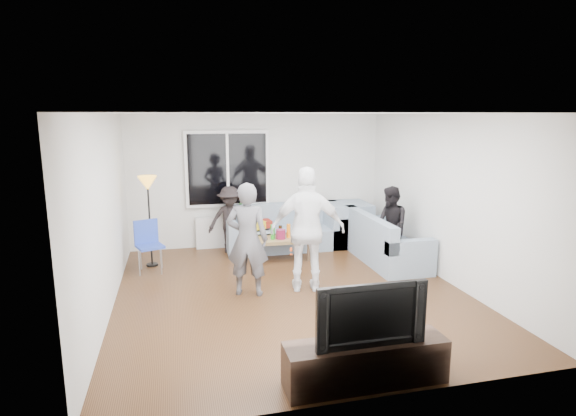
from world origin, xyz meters
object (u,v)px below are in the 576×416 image
object	(u,v)px
spectator_back	(230,219)
sofa_back_section	(285,227)
coffee_table	(278,248)
floor_lamp	(150,222)
side_chair	(150,247)
tv_console	(366,363)
player_left	(247,240)
spectator_right	(390,225)
player_right	(308,230)
sofa_right_section	(386,238)
television	(367,311)

from	to	relation	value
spectator_back	sofa_back_section	bearing A→B (deg)	-1.99
coffee_table	floor_lamp	bearing A→B (deg)	176.35
coffee_table	side_chair	world-z (taller)	side_chair
sofa_back_section	tv_console	size ratio (longest dim) A/B	1.44
player_left	tv_console	xyz separation A→B (m)	(0.75, -2.57, -0.61)
floor_lamp	tv_console	distance (m)	4.83
sofa_back_section	player_left	xyz separation A→B (m)	(-1.08, -2.20, 0.40)
coffee_table	spectator_right	size ratio (longest dim) A/B	0.81
player_left	tv_console	bearing A→B (deg)	123.90
player_right	side_chair	bearing A→B (deg)	-17.99
spectator_right	player_left	bearing A→B (deg)	-69.22
sofa_back_section	player_left	world-z (taller)	player_left
spectator_right	floor_lamp	bearing A→B (deg)	-99.01
player_right	tv_console	distance (m)	2.64
floor_lamp	spectator_back	bearing A→B (deg)	19.98
coffee_table	spectator_right	distance (m)	2.04
spectator_right	tv_console	world-z (taller)	spectator_right
sofa_back_section	spectator_right	world-z (taller)	spectator_right
side_chair	player_left	size ratio (longest dim) A/B	0.52
spectator_back	player_right	bearing A→B (deg)	-69.07
sofa_right_section	floor_lamp	size ratio (longest dim) A/B	1.28
side_chair	spectator_back	distance (m)	1.68
side_chair	spectator_right	world-z (taller)	spectator_right
spectator_right	coffee_table	bearing A→B (deg)	-108.08
floor_lamp	player_left	bearing A→B (deg)	-50.19
coffee_table	side_chair	size ratio (longest dim) A/B	1.28
coffee_table	floor_lamp	distance (m)	2.30
player_left	coffee_table	bearing A→B (deg)	-99.32
tv_console	spectator_back	bearing A→B (deg)	98.80
sofa_right_section	spectator_right	xyz separation A→B (m)	(0.00, -0.14, 0.26)
player_right	tv_console	size ratio (longest dim) A/B	1.16
floor_lamp	television	world-z (taller)	floor_lamp
television	sofa_right_section	bearing A→B (deg)	62.08
player_right	spectator_back	distance (m)	2.44
side_chair	spectator_right	xyz separation A→B (m)	(4.07, -0.50, 0.25)
coffee_table	player_left	xyz separation A→B (m)	(-0.80, -1.57, 0.63)
coffee_table	player_left	distance (m)	1.87
coffee_table	floor_lamp	world-z (taller)	floor_lamp
player_right	television	xyz separation A→B (m)	(-0.14, -2.54, -0.17)
coffee_table	television	size ratio (longest dim) A/B	1.02
sofa_right_section	side_chair	world-z (taller)	side_chair
sofa_back_section	player_right	world-z (taller)	player_right
player_left	television	bearing A→B (deg)	123.90
sofa_right_section	spectator_back	world-z (taller)	spectator_back
coffee_table	spectator_back	xyz separation A→B (m)	(-0.79, 0.66, 0.43)
sofa_right_section	television	world-z (taller)	television
sofa_back_section	coffee_table	size ratio (longest dim) A/B	2.09
sofa_back_section	television	bearing A→B (deg)	-93.94
floor_lamp	tv_console	size ratio (longest dim) A/B	0.97
sofa_right_section	floor_lamp	bearing A→B (deg)	80.23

